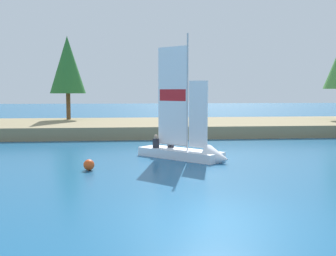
# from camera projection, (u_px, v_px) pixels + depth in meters

# --- Properties ---
(ground_plane) EXTENTS (200.00, 200.00, 0.00)m
(ground_plane) POSITION_uv_depth(u_px,v_px,m) (209.00, 218.00, 11.03)
(ground_plane) COLOR #195684
(shore_bank) EXTENTS (80.00, 10.40, 0.90)m
(shore_bank) POSITION_uv_depth(u_px,v_px,m) (154.00, 127.00, 33.69)
(shore_bank) COLOR #897A56
(shore_bank) RESTS_ON ground
(shoreline_tree_centre) EXTENTS (3.06, 3.06, 7.20)m
(shoreline_tree_centre) POSITION_uv_depth(u_px,v_px,m) (67.00, 65.00, 35.75)
(shoreline_tree_centre) COLOR brown
(shoreline_tree_centre) RESTS_ON shore_bank
(sailboat) EXTENTS (4.52, 4.51, 6.58)m
(sailboat) POSITION_uv_depth(u_px,v_px,m) (192.00, 150.00, 20.40)
(sailboat) COLOR white
(sailboat) RESTS_ON ground
(channel_buoy) EXTENTS (0.47, 0.47, 0.47)m
(channel_buoy) POSITION_uv_depth(u_px,v_px,m) (89.00, 165.00, 17.68)
(channel_buoy) COLOR #E54C19
(channel_buoy) RESTS_ON ground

